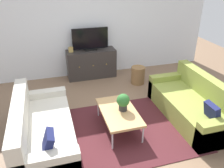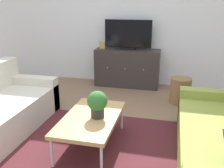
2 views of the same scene
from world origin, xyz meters
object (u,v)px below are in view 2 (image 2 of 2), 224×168
(potted_plant, at_px, (97,103))
(flat_screen_tv, at_px, (128,35))
(mantel_clock, at_px, (103,45))
(wicker_basket, at_px, (180,91))
(coffee_table, at_px, (91,119))
(tv_console, at_px, (127,68))

(potted_plant, relative_size, flat_screen_tv, 0.34)
(mantel_clock, distance_m, wicker_basket, 1.79)
(coffee_table, distance_m, wicker_basket, 1.93)
(coffee_table, height_order, potted_plant, potted_plant)
(tv_console, xyz_separation_m, wicker_basket, (1.03, -0.71, -0.15))
(mantel_clock, bearing_deg, potted_plant, -75.74)
(tv_console, height_order, mantel_clock, mantel_clock)
(wicker_basket, bearing_deg, mantel_clock, 155.30)
(mantel_clock, bearing_deg, flat_screen_tv, 2.27)
(coffee_table, xyz_separation_m, tv_console, (-0.01, 2.33, 0.01))
(coffee_table, height_order, mantel_clock, mantel_clock)
(tv_console, relative_size, wicker_basket, 2.89)
(flat_screen_tv, relative_size, mantel_clock, 6.96)
(potted_plant, relative_size, tv_console, 0.25)
(coffee_table, xyz_separation_m, potted_plant, (0.08, 0.01, 0.20))
(coffee_table, relative_size, potted_plant, 3.40)
(potted_plant, distance_m, mantel_clock, 2.41)
(wicker_basket, bearing_deg, flat_screen_tv, 144.83)
(coffee_table, height_order, flat_screen_tv, flat_screen_tv)
(potted_plant, height_order, flat_screen_tv, flat_screen_tv)
(tv_console, bearing_deg, flat_screen_tv, 90.00)
(potted_plant, relative_size, mantel_clock, 2.39)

